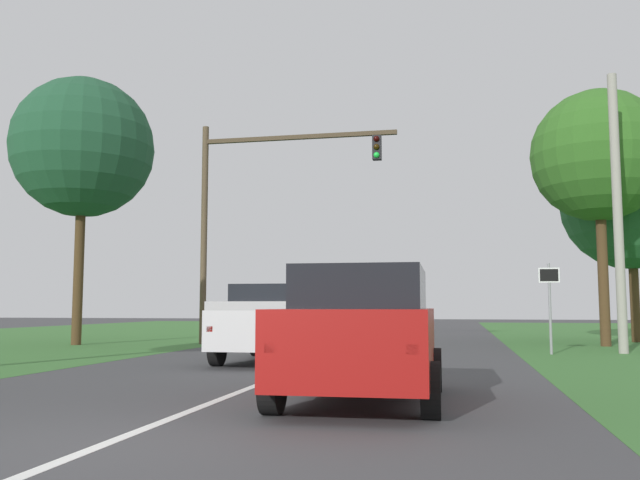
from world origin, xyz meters
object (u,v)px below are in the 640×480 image
at_px(oak_tree_right, 598,156).
at_px(keep_moving_sign, 550,296).
at_px(red_suv_near, 363,331).
at_px(extra_tree_2, 630,202).
at_px(utility_pole_right, 618,211).
at_px(pickup_truck_lead, 274,322).
at_px(traffic_light, 251,199).
at_px(extra_tree_1, 83,148).

bearing_deg(oak_tree_right, keep_moving_sign, -117.73).
bearing_deg(red_suv_near, oak_tree_right, 67.30).
bearing_deg(extra_tree_2, utility_pole_right, -106.23).
xyz_separation_m(pickup_truck_lead, traffic_light, (-2.97, 7.26, 4.47)).
relative_size(red_suv_near, traffic_light, 0.53).
bearing_deg(red_suv_near, extra_tree_1, 134.66).
relative_size(traffic_light, oak_tree_right, 0.90).
height_order(oak_tree_right, utility_pole_right, oak_tree_right).
xyz_separation_m(red_suv_near, extra_tree_2, (8.24, 18.67, 4.56)).
bearing_deg(extra_tree_1, oak_tree_right, 8.85).
height_order(red_suv_near, traffic_light, traffic_light).
relative_size(keep_moving_sign, oak_tree_right, 0.29).
xyz_separation_m(red_suv_near, utility_pole_right, (6.21, 11.68, 3.26)).
relative_size(traffic_light, extra_tree_1, 0.83).
xyz_separation_m(oak_tree_right, utility_pole_right, (-0.26, -3.79, -2.54)).
relative_size(extra_tree_1, extra_tree_2, 1.20).
distance_m(oak_tree_right, extra_tree_2, 3.86).
height_order(pickup_truck_lead, extra_tree_2, extra_tree_2).
bearing_deg(utility_pole_right, red_suv_near, -117.99).
distance_m(traffic_light, keep_moving_sign, 11.39).
height_order(pickup_truck_lead, utility_pole_right, utility_pole_right).
bearing_deg(oak_tree_right, extra_tree_1, -171.15).
distance_m(utility_pole_right, extra_tree_2, 7.39).
bearing_deg(extra_tree_2, extra_tree_1, -163.44).
distance_m(red_suv_near, keep_moving_sign, 11.61).
relative_size(keep_moving_sign, extra_tree_2, 0.32).
bearing_deg(pickup_truck_lead, utility_pole_right, 27.42).
bearing_deg(extra_tree_2, red_suv_near, -113.83).
distance_m(keep_moving_sign, extra_tree_1, 17.46).
height_order(red_suv_near, keep_moving_sign, keep_moving_sign).
bearing_deg(extra_tree_1, extra_tree_2, 16.56).
height_order(red_suv_near, utility_pole_right, utility_pole_right).
height_order(pickup_truck_lead, extra_tree_1, extra_tree_1).
bearing_deg(keep_moving_sign, traffic_light, 162.80).
bearing_deg(traffic_light, pickup_truck_lead, -67.78).
bearing_deg(pickup_truck_lead, extra_tree_2, 45.97).
distance_m(extra_tree_1, extra_tree_2, 21.60).
xyz_separation_m(oak_tree_right, extra_tree_2, (1.77, 3.20, -1.24)).
xyz_separation_m(traffic_light, oak_tree_right, (12.69, 1.44, 1.37)).
relative_size(pickup_truck_lead, traffic_light, 0.66).
bearing_deg(red_suv_near, extra_tree_2, 66.17).
height_order(traffic_light, extra_tree_2, extra_tree_2).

